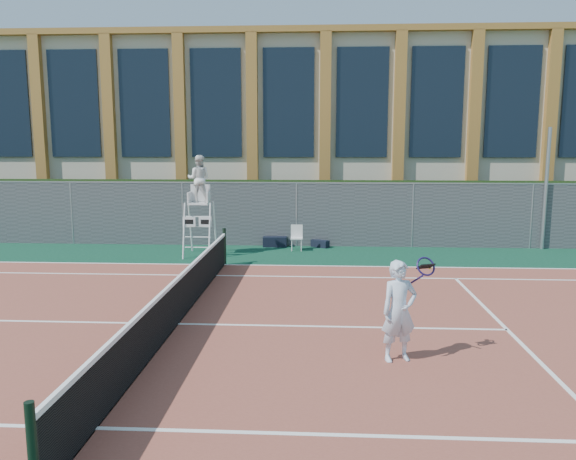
# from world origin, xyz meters

# --- Properties ---
(ground) EXTENTS (120.00, 120.00, 0.00)m
(ground) POSITION_xyz_m (0.00, 0.00, 0.00)
(ground) COLOR #233814
(apron) EXTENTS (36.00, 20.00, 0.01)m
(apron) POSITION_xyz_m (0.00, 1.00, 0.01)
(apron) COLOR #0C3523
(apron) RESTS_ON ground
(tennis_court) EXTENTS (23.77, 10.97, 0.02)m
(tennis_court) POSITION_xyz_m (0.00, 0.00, 0.02)
(tennis_court) COLOR brown
(tennis_court) RESTS_ON apron
(tennis_net) EXTENTS (0.10, 11.30, 1.10)m
(tennis_net) POSITION_xyz_m (0.00, 0.00, 0.54)
(tennis_net) COLOR black
(tennis_net) RESTS_ON ground
(fence) EXTENTS (40.00, 0.06, 2.20)m
(fence) POSITION_xyz_m (0.00, 8.80, 1.10)
(fence) COLOR #595E60
(fence) RESTS_ON ground
(hedge) EXTENTS (40.00, 1.40, 2.20)m
(hedge) POSITION_xyz_m (0.00, 10.00, 1.10)
(hedge) COLOR black
(hedge) RESTS_ON ground
(building) EXTENTS (45.00, 10.60, 8.22)m
(building) POSITION_xyz_m (0.00, 17.95, 4.15)
(building) COLOR beige
(building) RESTS_ON ground
(steel_pole) EXTENTS (0.12, 0.12, 4.10)m
(steel_pole) POSITION_xyz_m (10.38, 8.70, 2.05)
(steel_pole) COLOR #9EA0A5
(steel_pole) RESTS_ON ground
(umpire_chair) EXTENTS (0.90, 1.39, 3.24)m
(umpire_chair) POSITION_xyz_m (-1.03, 7.04, 2.36)
(umpire_chair) COLOR white
(umpire_chair) RESTS_ON ground
(plastic_chair) EXTENTS (0.40, 0.40, 0.85)m
(plastic_chair) POSITION_xyz_m (2.04, 8.03, 0.51)
(plastic_chair) COLOR silver
(plastic_chair) RESTS_ON apron
(sports_bag_near) EXTENTS (0.83, 0.36, 0.35)m
(sports_bag_near) POSITION_xyz_m (1.25, 8.60, 0.18)
(sports_bag_near) COLOR black
(sports_bag_near) RESTS_ON apron
(sports_bag_far) EXTENTS (0.66, 0.55, 0.25)m
(sports_bag_far) POSITION_xyz_m (2.83, 8.60, 0.13)
(sports_bag_far) COLOR black
(sports_bag_far) RESTS_ON apron
(tennis_player) EXTENTS (0.99, 0.72, 1.69)m
(tennis_player) POSITION_xyz_m (4.10, -1.64, 0.87)
(tennis_player) COLOR silver
(tennis_player) RESTS_ON tennis_court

